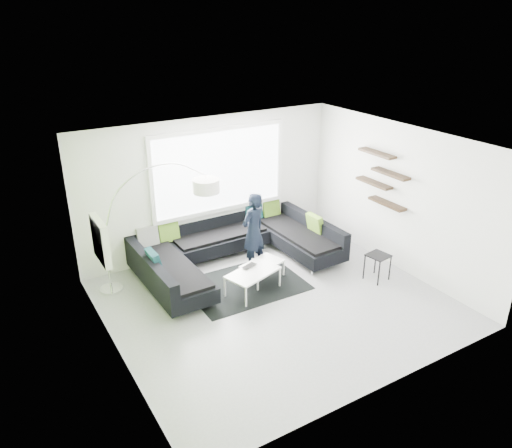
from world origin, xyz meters
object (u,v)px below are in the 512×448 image
Objects in this scene: sectional_sofa at (237,250)px; person at (253,231)px; arc_lamp at (104,233)px; laptop at (251,267)px; coffee_table at (258,276)px; side_table at (377,267)px.

person reaches higher than sectional_sofa.
laptop is at bearing -14.47° from arc_lamp.
arc_lamp reaches higher than coffee_table.
coffee_table is 2.82m from arc_lamp.
laptop is (-0.43, -0.65, -0.35)m from person.
arc_lamp is at bearing 169.81° from sectional_sofa.
side_table reaches higher than laptop.
arc_lamp is at bearing -29.85° from person.
laptop is (2.23, -1.21, -0.72)m from arc_lamp.
arc_lamp is 4.42× the size of side_table.
sectional_sofa is 1.68× the size of arc_lamp.
sectional_sofa is 2.68m from side_table.
sectional_sofa is at bearing 70.65° from coffee_table.
sectional_sofa is 0.84m from laptop.
person is at bearing -34.86° from sectional_sofa.
person is at bearing 137.11° from side_table.
arc_lamp reaches higher than laptop.
person reaches higher than laptop.
side_table is 2.42m from person.
person reaches higher than coffee_table.
arc_lamp is at bearing 135.19° from coffee_table.
person is at bearing 48.47° from coffee_table.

